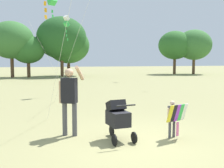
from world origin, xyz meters
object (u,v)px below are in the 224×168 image
Objects in this scene: child_with_butterfly_kite at (173,116)px; kite_green_novelty at (66,22)px; person_adult_flyer at (69,95)px; stroller at (118,116)px.

kite_green_novelty reaches higher than child_with_butterfly_kite.
stroller is (1.15, -0.66, -0.47)m from person_adult_flyer.
person_adult_flyer is 1.41m from stroller.
stroller is 9.55m from kite_green_novelty.
child_with_butterfly_kite is at bearing -5.54° from stroller.
child_with_butterfly_kite is 0.22× the size of kite_green_novelty.
person_adult_flyer is at bearing 150.05° from stroller.
child_with_butterfly_kite is 1.44m from stroller.
stroller is (-1.44, 0.14, 0.02)m from child_with_butterfly_kite.
person_adult_flyer is (-2.59, 0.80, 0.49)m from child_with_butterfly_kite.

